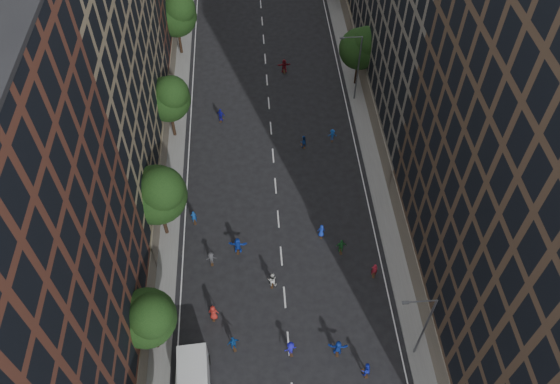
# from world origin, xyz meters

# --- Properties ---
(ground) EXTENTS (240.00, 240.00, 0.00)m
(ground) POSITION_xyz_m (0.00, 40.00, 0.00)
(ground) COLOR black
(ground) RESTS_ON ground
(sidewalk_left) EXTENTS (4.00, 105.00, 0.15)m
(sidewalk_left) POSITION_xyz_m (-12.00, 47.50, 0.07)
(sidewalk_left) COLOR slate
(sidewalk_left) RESTS_ON ground
(sidewalk_right) EXTENTS (4.00, 105.00, 0.15)m
(sidewalk_right) POSITION_xyz_m (12.00, 47.50, 0.07)
(sidewalk_right) COLOR slate
(sidewalk_right) RESTS_ON ground
(bldg_left_b) EXTENTS (14.00, 26.00, 34.00)m
(bldg_left_b) POSITION_xyz_m (-19.00, 35.00, 17.00)
(bldg_left_b) COLOR #8A795A
(bldg_left_b) RESTS_ON ground
(tree_left_1) EXTENTS (4.80, 4.80, 8.21)m
(tree_left_1) POSITION_xyz_m (-11.02, 13.86, 5.55)
(tree_left_1) COLOR black
(tree_left_1) RESTS_ON ground
(tree_left_2) EXTENTS (5.60, 5.60, 9.45)m
(tree_left_2) POSITION_xyz_m (-10.99, 25.83, 6.36)
(tree_left_2) COLOR black
(tree_left_2) RESTS_ON ground
(tree_left_3) EXTENTS (5.00, 5.00, 8.58)m
(tree_left_3) POSITION_xyz_m (-11.02, 39.85, 5.82)
(tree_left_3) COLOR black
(tree_left_3) RESTS_ON ground
(tree_left_4) EXTENTS (5.40, 5.40, 9.08)m
(tree_left_4) POSITION_xyz_m (-11.00, 55.84, 6.10)
(tree_left_4) COLOR black
(tree_left_4) RESTS_ON ground
(tree_right_a) EXTENTS (5.00, 5.00, 8.39)m
(tree_right_a) POSITION_xyz_m (11.38, 47.85, 5.63)
(tree_right_a) COLOR black
(tree_right_a) RESTS_ON ground
(streetlamp_near) EXTENTS (2.64, 0.22, 9.06)m
(streetlamp_near) POSITION_xyz_m (10.37, 12.00, 5.17)
(streetlamp_near) COLOR #595B60
(streetlamp_near) RESTS_ON ground
(streetlamp_far) EXTENTS (2.64, 0.22, 9.06)m
(streetlamp_far) POSITION_xyz_m (10.37, 45.00, 5.17)
(streetlamp_far) COLOR #595B60
(streetlamp_far) RESTS_ON ground
(cargo_van) EXTENTS (2.86, 5.54, 2.87)m
(cargo_van) POSITION_xyz_m (-7.81, 10.09, 1.51)
(cargo_van) COLOR silver
(cargo_van) RESTS_ON ground
(skater_2) EXTENTS (1.01, 0.88, 1.76)m
(skater_2) POSITION_xyz_m (6.10, 10.42, 0.88)
(skater_2) COLOR #13219F
(skater_2) RESTS_ON ground
(skater_3) EXTENTS (1.16, 0.84, 1.61)m
(skater_3) POSITION_xyz_m (0.10, 12.68, 0.81)
(skater_3) COLOR #1916B9
(skater_3) RESTS_ON ground
(skater_4) EXTENTS (1.14, 0.73, 1.81)m
(skater_4) POSITION_xyz_m (-4.68, 13.44, 0.91)
(skater_4) COLOR #124492
(skater_4) RESTS_ON ground
(skater_5) EXTENTS (1.75, 0.75, 1.83)m
(skater_5) POSITION_xyz_m (4.07, 12.42, 0.92)
(skater_5) COLOR #1537AC
(skater_5) RESTS_ON ground
(skater_6) EXTENTS (0.93, 0.65, 1.81)m
(skater_6) POSITION_xyz_m (-6.40, 16.39, 0.91)
(skater_6) COLOR #A9221C
(skater_6) RESTS_ON ground
(skater_7) EXTENTS (0.65, 0.47, 1.63)m
(skater_7) POSITION_xyz_m (8.50, 19.84, 0.82)
(skater_7) COLOR maroon
(skater_7) RESTS_ON ground
(skater_8) EXTENTS (0.94, 0.77, 1.79)m
(skater_8) POSITION_xyz_m (-1.07, 19.38, 0.90)
(skater_8) COLOR silver
(skater_8) RESTS_ON ground
(skater_9) EXTENTS (1.03, 0.67, 1.51)m
(skater_9) POSITION_xyz_m (-6.69, 22.18, 0.76)
(skater_9) COLOR #3C3D41
(skater_9) RESTS_ON ground
(skater_10) EXTENTS (1.04, 0.44, 1.76)m
(skater_10) POSITION_xyz_m (5.79, 22.64, 0.88)
(skater_10) COLOR #206D2E
(skater_10) RESTS_ON ground
(skater_11) EXTENTS (1.85, 0.75, 1.94)m
(skater_11) POSITION_xyz_m (-4.14, 23.32, 0.97)
(skater_11) COLOR #163BB7
(skater_11) RESTS_ON ground
(skater_12) EXTENTS (0.81, 0.59, 1.54)m
(skater_12) POSITION_xyz_m (4.11, 24.65, 0.77)
(skater_12) COLOR #1531AF
(skater_12) RESTS_ON ground
(skater_13) EXTENTS (0.66, 0.51, 1.60)m
(skater_13) POSITION_xyz_m (-8.50, 27.21, 0.80)
(skater_13) COLOR navy
(skater_13) RESTS_ON ground
(skater_14) EXTENTS (0.91, 0.82, 1.52)m
(skater_14) POSITION_xyz_m (3.50, 37.21, 0.76)
(skater_14) COLOR #123995
(skater_14) RESTS_ON ground
(skater_15) EXTENTS (1.00, 0.61, 1.50)m
(skater_15) POSITION_xyz_m (6.92, 38.05, 0.75)
(skater_15) COLOR #154BB1
(skater_15) RESTS_ON ground
(skater_16) EXTENTS (1.11, 0.80, 1.74)m
(skater_16) POSITION_xyz_m (-5.83, 42.16, 0.87)
(skater_16) COLOR #13139B
(skater_16) RESTS_ON ground
(skater_17) EXTENTS (1.76, 0.69, 1.85)m
(skater_17) POSITION_xyz_m (2.33, 50.98, 0.93)
(skater_17) COLOR maroon
(skater_17) RESTS_ON ground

